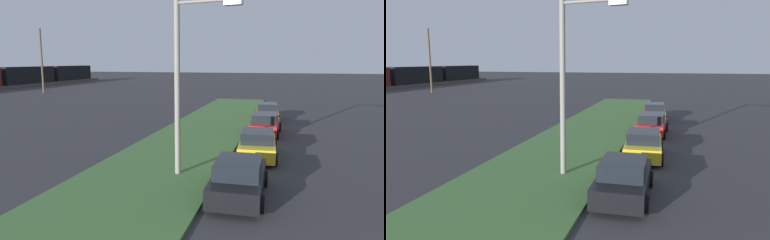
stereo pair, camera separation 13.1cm
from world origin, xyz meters
The scene contains 7 objects.
grass_median centered at (10.00, 8.47, 0.06)m, with size 60.00×6.00×0.12m, color #3D6633.
parked_car_black centered at (6.42, 4.36, 0.72)m, with size 4.32×2.06×1.47m.
parked_car_yellow centered at (12.13, 4.13, 0.72)m, with size 4.38×2.18×1.47m.
parked_car_red centered at (18.33, 4.10, 0.72)m, with size 4.36×2.13×1.47m.
parked_car_orange centered at (24.60, 4.31, 0.72)m, with size 4.40×2.21×1.47m.
streetlight centered at (8.16, 6.93, 4.39)m, with size 0.65×2.87×7.50m.
distant_utility_pole centered at (41.82, 39.77, 5.00)m, with size 0.30×0.30×10.00m, color brown.
Camera 2 is at (-6.18, 2.67, 5.00)m, focal length 33.22 mm.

